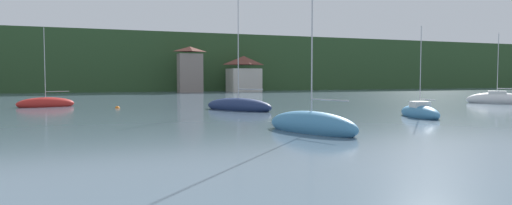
{
  "coord_description": "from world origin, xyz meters",
  "views": [
    {
      "loc": [
        -9.4,
        23.16,
        3.24
      ],
      "look_at": [
        0.0,
        47.29,
        1.8
      ],
      "focal_mm": 31.66,
      "sensor_mm": 36.0,
      "label": 1
    }
  ],
  "objects_px": {
    "shore_building_central": "(190,70)",
    "shore_building_eastcentral": "(244,74)",
    "sailboat_far_2": "(238,106)",
    "sailboat_far_9": "(497,100)",
    "sailboat_far_3": "(46,104)",
    "sailboat_mid_7": "(311,126)",
    "sailboat_mid_0": "(420,113)",
    "mooring_buoy_mid": "(117,108)"
  },
  "relations": [
    {
      "from": "shore_building_eastcentral",
      "to": "sailboat_mid_0",
      "type": "bearing_deg",
      "value": -97.83
    },
    {
      "from": "shore_building_eastcentral",
      "to": "sailboat_mid_0",
      "type": "xyz_separation_m",
      "value": [
        -9.48,
        -68.94,
        -3.63
      ]
    },
    {
      "from": "mooring_buoy_mid",
      "to": "shore_building_central",
      "type": "bearing_deg",
      "value": 68.52
    },
    {
      "from": "sailboat_far_2",
      "to": "sailboat_far_9",
      "type": "distance_m",
      "value": 34.02
    },
    {
      "from": "sailboat_far_9",
      "to": "shore_building_eastcentral",
      "type": "bearing_deg",
      "value": -31.83
    },
    {
      "from": "shore_building_central",
      "to": "mooring_buoy_mid",
      "type": "xyz_separation_m",
      "value": [
        -18.74,
        -47.62,
        -4.86
      ]
    },
    {
      "from": "shore_building_eastcentral",
      "to": "sailboat_far_3",
      "type": "height_order",
      "value": "sailboat_far_3"
    },
    {
      "from": "sailboat_far_9",
      "to": "mooring_buoy_mid",
      "type": "distance_m",
      "value": 45.66
    },
    {
      "from": "sailboat_far_2",
      "to": "mooring_buoy_mid",
      "type": "relative_size",
      "value": 24.55
    },
    {
      "from": "shore_building_central",
      "to": "sailboat_mid_7",
      "type": "height_order",
      "value": "sailboat_mid_7"
    },
    {
      "from": "sailboat_mid_0",
      "to": "sailboat_mid_7",
      "type": "distance_m",
      "value": 14.31
    },
    {
      "from": "sailboat_mid_0",
      "to": "sailboat_far_9",
      "type": "relative_size",
      "value": 0.84
    },
    {
      "from": "shore_building_eastcentral",
      "to": "sailboat_far_2",
      "type": "relative_size",
      "value": 0.69
    },
    {
      "from": "shore_building_central",
      "to": "shore_building_eastcentral",
      "type": "distance_m",
      "value": 13.01
    },
    {
      "from": "sailboat_far_2",
      "to": "sailboat_far_3",
      "type": "distance_m",
      "value": 22.06
    },
    {
      "from": "shore_building_eastcentral",
      "to": "sailboat_mid_0",
      "type": "distance_m",
      "value": 69.68
    },
    {
      "from": "sailboat_far_3",
      "to": "sailboat_mid_7",
      "type": "bearing_deg",
      "value": 105.72
    },
    {
      "from": "sailboat_far_2",
      "to": "sailboat_far_9",
      "type": "bearing_deg",
      "value": -121.44
    },
    {
      "from": "sailboat_far_9",
      "to": "sailboat_mid_0",
      "type": "bearing_deg",
      "value": 73.15
    },
    {
      "from": "sailboat_mid_0",
      "to": "mooring_buoy_mid",
      "type": "height_order",
      "value": "sailboat_mid_0"
    },
    {
      "from": "sailboat_mid_0",
      "to": "sailboat_far_2",
      "type": "relative_size",
      "value": 0.66
    },
    {
      "from": "shore_building_central",
      "to": "shore_building_eastcentral",
      "type": "bearing_deg",
      "value": 5.86
    },
    {
      "from": "shore_building_central",
      "to": "sailboat_mid_0",
      "type": "distance_m",
      "value": 67.85
    },
    {
      "from": "sailboat_mid_0",
      "to": "sailboat_far_3",
      "type": "xyz_separation_m",
      "value": [
        -29.37,
        25.39,
        -0.03
      ]
    },
    {
      "from": "sailboat_far_3",
      "to": "sailboat_mid_7",
      "type": "xyz_separation_m",
      "value": [
        16.29,
        -31.18,
        0.06
      ]
    },
    {
      "from": "mooring_buoy_mid",
      "to": "sailboat_far_9",
      "type": "bearing_deg",
      "value": -9.77
    },
    {
      "from": "shore_building_eastcentral",
      "to": "mooring_buoy_mid",
      "type": "bearing_deg",
      "value": -122.89
    },
    {
      "from": "sailboat_far_3",
      "to": "sailboat_far_9",
      "type": "relative_size",
      "value": 0.98
    },
    {
      "from": "sailboat_mid_0",
      "to": "sailboat_far_2",
      "type": "xyz_separation_m",
      "value": [
        -11.2,
        12.89,
        0.03
      ]
    },
    {
      "from": "shore_building_central",
      "to": "mooring_buoy_mid",
      "type": "height_order",
      "value": "shore_building_central"
    },
    {
      "from": "sailboat_mid_7",
      "to": "mooring_buoy_mid",
      "type": "relative_size",
      "value": 21.84
    },
    {
      "from": "sailboat_mid_7",
      "to": "sailboat_mid_0",
      "type": "bearing_deg",
      "value": -83.72
    },
    {
      "from": "shore_building_eastcentral",
      "to": "sailboat_far_3",
      "type": "bearing_deg",
      "value": -131.74
    },
    {
      "from": "sailboat_mid_0",
      "to": "sailboat_far_2",
      "type": "height_order",
      "value": "sailboat_far_2"
    },
    {
      "from": "shore_building_eastcentral",
      "to": "sailboat_mid_0",
      "type": "height_order",
      "value": "shore_building_eastcentral"
    },
    {
      "from": "shore_building_central",
      "to": "sailboat_mid_7",
      "type": "xyz_separation_m",
      "value": [
        -9.65,
        -73.41,
        -4.45
      ]
    },
    {
      "from": "sailboat_far_2",
      "to": "sailboat_mid_7",
      "type": "relative_size",
      "value": 1.12
    },
    {
      "from": "shore_building_central",
      "to": "sailboat_far_3",
      "type": "relative_size",
      "value": 1.1
    },
    {
      "from": "shore_building_central",
      "to": "sailboat_mid_7",
      "type": "distance_m",
      "value": 74.17
    },
    {
      "from": "shore_building_eastcentral",
      "to": "sailboat_far_2",
      "type": "bearing_deg",
      "value": -110.25
    },
    {
      "from": "sailboat_far_2",
      "to": "sailboat_mid_7",
      "type": "height_order",
      "value": "sailboat_far_2"
    },
    {
      "from": "sailboat_mid_7",
      "to": "shore_building_central",
      "type": "bearing_deg",
      "value": -25.11
    }
  ]
}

